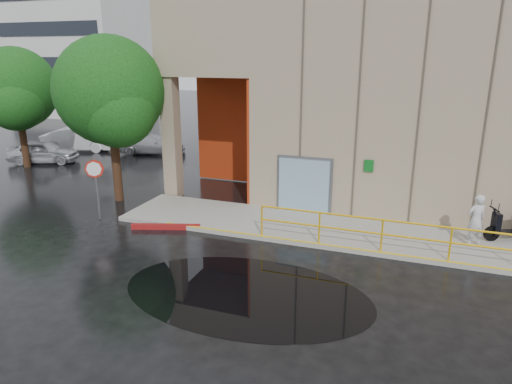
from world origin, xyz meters
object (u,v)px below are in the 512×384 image
red_curb (166,227)px  car_b (79,139)px  car_c (152,144)px  car_a (43,152)px  tree_near (112,95)px  person (476,220)px  stop_sign (95,176)px  tree_far (16,92)px

red_curb → car_b: bearing=140.4°
red_curb → car_c: car_c is taller
car_a → tree_near: bearing=-139.0°
red_curb → car_c: (-7.31, 10.77, 0.50)m
car_b → car_a: bearing=168.0°
person → tree_near: (-13.31, 0.38, 3.34)m
person → stop_sign: size_ratio=0.72×
car_b → tree_far: size_ratio=0.71×
stop_sign → car_b: (-9.24, 9.95, -0.94)m
person → tree_near: 13.73m
stop_sign → car_a: stop_sign is taller
stop_sign → red_curb: stop_sign is taller
car_b → stop_sign: bearing=-156.1°
car_b → car_c: size_ratio=1.09×
car_c → tree_far: tree_far is taller
red_curb → tree_far: bearing=155.4°
person → stop_sign: (-12.72, -1.74, 0.70)m
car_b → car_c: (4.75, 0.79, -0.14)m
car_b → tree_far: tree_far is taller
car_a → tree_far: 3.58m
car_b → car_c: bearing=-99.6°
car_a → car_b: size_ratio=0.84×
person → car_b: bearing=-50.6°
tree_far → red_curb: bearing=-24.6°
stop_sign → tree_far: (-8.86, 5.30, 2.34)m
red_curb → car_c: size_ratio=0.59×
stop_sign → tree_near: 3.43m
tree_far → person: bearing=-9.4°
person → car_c: bearing=-57.7°
car_b → tree_near: bearing=-151.2°
stop_sign → car_c: (-4.49, 10.73, -1.08)m
stop_sign → car_a: bearing=136.7°
car_b → tree_near: (8.65, -7.83, 3.58)m
car_b → person: bearing=-129.5°
car_c → stop_sign: bearing=-174.8°
red_curb → tree_near: 5.84m
stop_sign → car_c: stop_sign is taller
stop_sign → tree_near: tree_near is taller
red_curb → car_c: bearing=124.2°
car_c → tree_near: size_ratio=0.61×
person → stop_sign: 12.86m
stop_sign → tree_far: tree_far is taller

